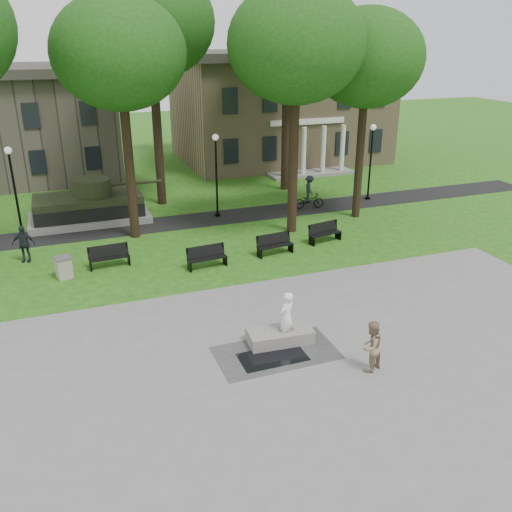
{
  "coord_description": "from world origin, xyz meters",
  "views": [
    {
      "loc": [
        -7.85,
        -16.55,
        9.76
      ],
      "look_at": [
        -0.73,
        2.59,
        1.4
      ],
      "focal_mm": 38.0,
      "sensor_mm": 36.0,
      "label": 1
    }
  ],
  "objects": [
    {
      "name": "cyclist",
      "position": [
        6.14,
        11.88,
        0.83
      ],
      "size": [
        1.88,
        1.1,
        2.02
      ],
      "rotation": [
        0.0,
        0.0,
        1.4
      ],
      "color": "black",
      "rests_on": "ground"
    },
    {
      "name": "skateboard",
      "position": [
        -1.0,
        -1.64,
        0.06
      ],
      "size": [
        0.8,
        0.45,
        0.07
      ],
      "primitive_type": "cube",
      "rotation": [
        0.0,
        0.0,
        -0.34
      ],
      "color": "brown",
      "rests_on": "plaza"
    },
    {
      "name": "ground",
      "position": [
        0.0,
        0.0,
        0.0
      ],
      "size": [
        120.0,
        120.0,
        0.0
      ],
      "primitive_type": "plane",
      "color": "#1E5113",
      "rests_on": "ground"
    },
    {
      "name": "pedestrian_walker",
      "position": [
        -9.77,
        8.92,
        0.87
      ],
      "size": [
        1.09,
        0.69,
        1.74
      ],
      "primitive_type": "imported",
      "rotation": [
        0.0,
        0.0,
        -0.28
      ],
      "color": "black",
      "rests_on": "ground"
    },
    {
      "name": "building_left",
      "position": [
        -11.0,
        26.5,
        3.6
      ],
      "size": [
        15.0,
        10.0,
        7.2
      ],
      "primitive_type": "cube",
      "color": "#4C443D",
      "rests_on": "ground"
    },
    {
      "name": "concrete_block",
      "position": [
        -1.49,
        -1.8,
        0.24
      ],
      "size": [
        2.26,
        1.15,
        0.45
      ],
      "primitive_type": "cube",
      "rotation": [
        0.0,
        0.0,
        -0.07
      ],
      "color": "gray",
      "rests_on": "plaza"
    },
    {
      "name": "park_bench_1",
      "position": [
        -2.08,
        5.35,
        0.52
      ],
      "size": [
        1.83,
        0.67,
        1.0
      ],
      "rotation": [
        0.0,
        0.0,
        0.09
      ],
      "color": "black",
      "rests_on": "ground"
    },
    {
      "name": "lamp_mid",
      "position": [
        0.5,
        12.3,
        2.79
      ],
      "size": [
        0.36,
        0.36,
        4.73
      ],
      "color": "black",
      "rests_on": "ground"
    },
    {
      "name": "tree_4",
      "position": [
        -2.0,
        16.0,
        10.39
      ],
      "size": [
        7.2,
        7.2,
        13.5
      ],
      "color": "black",
      "rests_on": "ground"
    },
    {
      "name": "building_right",
      "position": [
        10.0,
        26.0,
        4.34
      ],
      "size": [
        17.0,
        12.0,
        8.6
      ],
      "color": "#9E8460",
      "rests_on": "ground"
    },
    {
      "name": "lamp_left",
      "position": [
        -10.0,
        12.3,
        2.79
      ],
      "size": [
        0.36,
        0.36,
        4.73
      ],
      "color": "black",
      "rests_on": "ground"
    },
    {
      "name": "trash_bin",
      "position": [
        -8.17,
        6.37,
        0.49
      ],
      "size": [
        0.8,
        0.8,
        0.96
      ],
      "rotation": [
        0.0,
        0.0,
        0.25
      ],
      "color": "#A29985",
      "rests_on": "ground"
    },
    {
      "name": "park_bench_3",
      "position": [
        4.4,
        6.42,
        0.52
      ],
      "size": [
        1.85,
        0.88,
        1.0
      ],
      "rotation": [
        0.0,
        0.0,
        0.2
      ],
      "color": "black",
      "rests_on": "ground"
    },
    {
      "name": "tank_monument",
      "position": [
        -6.46,
        14.0,
        0.86
      ],
      "size": [
        7.45,
        3.4,
        2.4
      ],
      "color": "gray",
      "rests_on": "ground"
    },
    {
      "name": "friend_watching",
      "position": [
        0.49,
        -4.32,
        0.86
      ],
      "size": [
        1.01,
        0.92,
        1.68
      ],
      "primitive_type": "imported",
      "rotation": [
        0.0,
        0.0,
        3.56
      ],
      "color": "#927A5E",
      "rests_on": "plaza"
    },
    {
      "name": "lamp_right",
      "position": [
        10.5,
        12.3,
        2.79
      ],
      "size": [
        0.36,
        0.36,
        4.73
      ],
      "color": "black",
      "rests_on": "ground"
    },
    {
      "name": "tree_2",
      "position": [
        3.5,
        8.5,
        9.32
      ],
      "size": [
        6.6,
        6.6,
        12.16
      ],
      "color": "black",
      "rests_on": "ground"
    },
    {
      "name": "puddle",
      "position": [
        -2.08,
        -2.61,
        0.02
      ],
      "size": [
        2.2,
        1.2,
        0.0
      ],
      "primitive_type": "cube",
      "color": "black",
      "rests_on": "plaza"
    },
    {
      "name": "tree_3",
      "position": [
        8.0,
        9.5,
        8.6
      ],
      "size": [
        6.0,
        6.0,
        11.19
      ],
      "color": "black",
      "rests_on": "ground"
    },
    {
      "name": "tree_5",
      "position": [
        6.5,
        16.5,
        9.67
      ],
      "size": [
        6.4,
        6.4,
        12.44
      ],
      "color": "black",
      "rests_on": "ground"
    },
    {
      "name": "skateboarder",
      "position": [
        -1.27,
        -1.83,
        0.94
      ],
      "size": [
        0.8,
        0.72,
        1.83
      ],
      "primitive_type": "imported",
      "rotation": [
        0.0,
        0.0,
        3.67
      ],
      "color": "white",
      "rests_on": "plaza"
    },
    {
      "name": "park_bench_2",
      "position": [
        1.39,
        5.74,
        0.52
      ],
      "size": [
        1.84,
        0.73,
        1.0
      ],
      "rotation": [
        0.0,
        0.0,
        0.12
      ],
      "color": "black",
      "rests_on": "ground"
    },
    {
      "name": "footpath",
      "position": [
        0.0,
        12.0,
        0.01
      ],
      "size": [
        44.0,
        2.6,
        0.01
      ],
      "primitive_type": "cube",
      "color": "black",
      "rests_on": "ground"
    },
    {
      "name": "park_bench_0",
      "position": [
        -6.2,
        6.95,
        0.52
      ],
      "size": [
        1.82,
        0.62,
        1.0
      ],
      "rotation": [
        0.0,
        0.0,
        0.06
      ],
      "color": "black",
      "rests_on": "ground"
    },
    {
      "name": "plaza",
      "position": [
        0.0,
        -5.0,
        0.01
      ],
      "size": [
        22.0,
        16.0,
        0.02
      ],
      "primitive_type": "cube",
      "color": "gray",
      "rests_on": "ground"
    },
    {
      "name": "tree_1",
      "position": [
        -4.5,
        10.5,
        8.95
      ],
      "size": [
        6.2,
        6.2,
        11.63
      ],
      "color": "black",
      "rests_on": "ground"
    }
  ]
}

